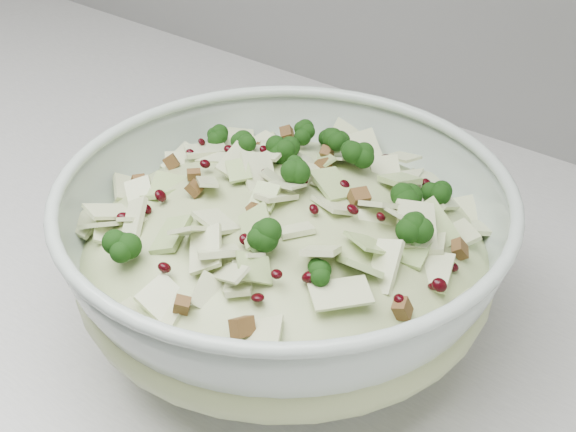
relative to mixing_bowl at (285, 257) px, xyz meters
name	(u,v)px	position (x,y,z in m)	size (l,w,h in m)	color
mixing_bowl	(285,257)	(0.00, 0.00, 0.00)	(0.35, 0.35, 0.12)	#B4C6B9
salad	(285,234)	(0.00, 0.00, 0.02)	(0.31, 0.31, 0.12)	#AAB87E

